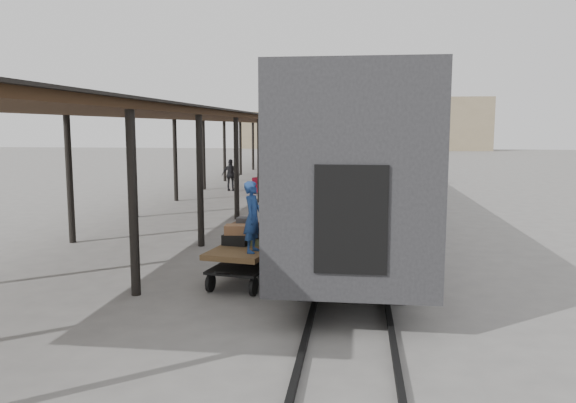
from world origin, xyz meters
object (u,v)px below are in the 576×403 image
at_px(porter, 253,217).
at_px(pedestrian, 231,175).
at_px(luggage_tug, 265,183).
at_px(baggage_cart, 248,255).

relative_size(porter, pedestrian, 0.87).
xyz_separation_m(luggage_tug, porter, (2.79, -18.08, 1.10)).
height_order(porter, pedestrian, porter).
distance_m(baggage_cart, pedestrian, 18.76).
xyz_separation_m(baggage_cart, pedestrian, (-4.58, 18.19, 0.24)).
xyz_separation_m(porter, pedestrian, (-4.83, 18.84, -0.74)).
bearing_deg(pedestrian, baggage_cart, 102.96).
height_order(baggage_cart, pedestrian, pedestrian).
height_order(baggage_cart, porter, porter).
bearing_deg(porter, baggage_cart, 30.84).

